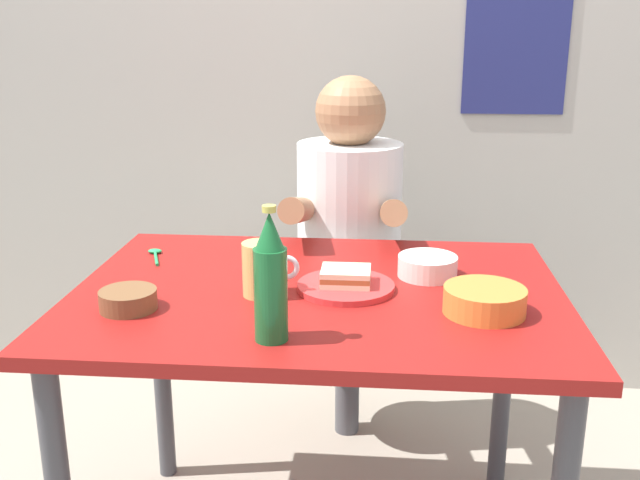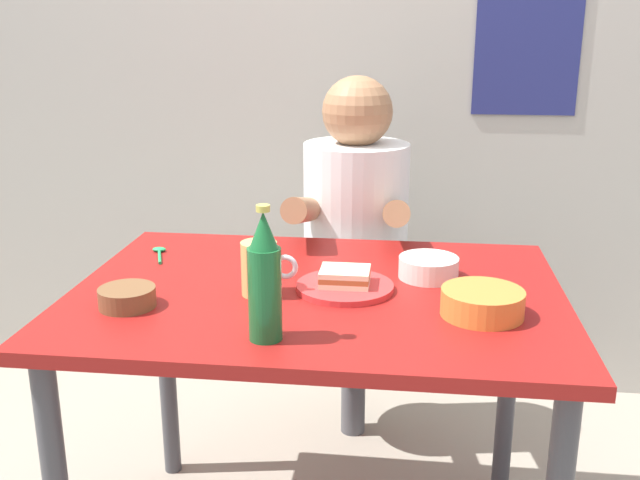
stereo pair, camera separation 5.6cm
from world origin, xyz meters
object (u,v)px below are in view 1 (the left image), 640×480
object	(u,v)px
stool	(348,334)
beer_bottle	(271,281)
person_seated	(349,210)
sandwich	(346,276)
condiment_bowl_brown	(128,299)
plate_orange	(346,287)
dining_table	(318,327)
beer_mug	(262,269)

from	to	relation	value
stool	beer_bottle	size ratio (longest dim) A/B	1.72
person_seated	sandwich	size ratio (longest dim) A/B	6.54
person_seated	condiment_bowl_brown	distance (m)	0.88
stool	condiment_bowl_brown	size ratio (longest dim) A/B	3.75
sandwich	condiment_bowl_brown	xyz separation A→B (m)	(-0.45, -0.15, -0.01)
stool	sandwich	xyz separation A→B (m)	(0.02, -0.63, 0.42)
sandwich	plate_orange	bearing A→B (deg)	-90.00
dining_table	plate_orange	bearing A→B (deg)	-1.40
person_seated	sandwich	xyz separation A→B (m)	(0.02, -0.62, 0.01)
dining_table	beer_bottle	xyz separation A→B (m)	(-0.06, -0.28, 0.21)
dining_table	beer_bottle	bearing A→B (deg)	-102.69
stool	beer_mug	size ratio (longest dim) A/B	3.57
stool	person_seated	world-z (taller)	person_seated
condiment_bowl_brown	stool	bearing A→B (deg)	61.64
plate_orange	stool	bearing A→B (deg)	92.08
plate_orange	beer_bottle	world-z (taller)	beer_bottle
sandwich	beer_bottle	size ratio (longest dim) A/B	0.42
stool	beer_mug	distance (m)	0.83
stool	condiment_bowl_brown	bearing A→B (deg)	-118.36
stool	plate_orange	world-z (taller)	plate_orange
stool	beer_bottle	bearing A→B (deg)	-96.43
condiment_bowl_brown	plate_orange	bearing A→B (deg)	19.09
person_seated	condiment_bowl_brown	xyz separation A→B (m)	(-0.42, -0.78, -0.00)
stool	condiment_bowl_brown	xyz separation A→B (m)	(-0.42, -0.79, 0.41)
dining_table	sandwich	size ratio (longest dim) A/B	10.00
dining_table	sandwich	xyz separation A→B (m)	(0.06, -0.00, 0.13)
stool	dining_table	bearing A→B (deg)	-93.59
stool	beer_bottle	world-z (taller)	beer_bottle
beer_mug	condiment_bowl_brown	bearing A→B (deg)	-158.12
person_seated	plate_orange	world-z (taller)	person_seated
stool	plate_orange	size ratio (longest dim) A/B	2.05
dining_table	plate_orange	world-z (taller)	plate_orange
person_seated	plate_orange	size ratio (longest dim) A/B	3.27
beer_mug	condiment_bowl_brown	world-z (taller)	beer_mug
person_seated	beer_bottle	distance (m)	0.91
stool	beer_bottle	xyz separation A→B (m)	(-0.10, -0.91, 0.51)
dining_table	beer_bottle	distance (m)	0.36
plate_orange	condiment_bowl_brown	world-z (taller)	condiment_bowl_brown
plate_orange	beer_mug	size ratio (longest dim) A/B	1.75
sandwich	dining_table	bearing A→B (deg)	178.60
dining_table	stool	world-z (taller)	dining_table
sandwich	beer_mug	distance (m)	0.19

